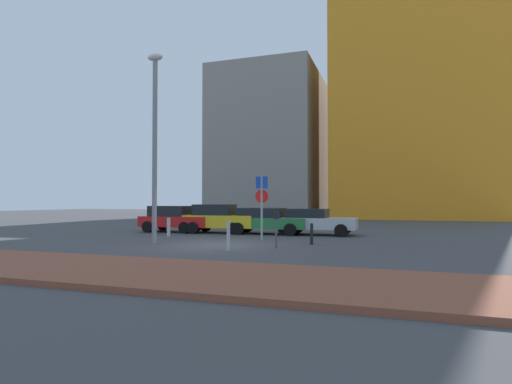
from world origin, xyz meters
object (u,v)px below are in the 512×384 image
at_px(parked_car_red, 175,218).
at_px(parking_meter, 276,224).
at_px(parked_car_yellow, 216,218).
at_px(parking_sign_post, 262,200).
at_px(traffic_bollard_near, 312,234).
at_px(parked_car_green, 265,220).
at_px(street_lamp, 155,133).
at_px(traffic_bollard_far, 228,236).
at_px(traffic_bollard_mid, 169,227).
at_px(parked_car_silver, 313,221).

bearing_deg(parked_car_red, parking_meter, -37.22).
distance_m(parked_car_yellow, parking_sign_post, 5.05).
distance_m(parking_meter, traffic_bollard_near, 2.04).
relative_size(parked_car_green, parking_sign_post, 1.56).
bearing_deg(parking_sign_post, parked_car_green, 105.21).
relative_size(street_lamp, traffic_bollard_far, 7.51).
bearing_deg(traffic_bollard_far, parking_sign_post, 90.38).
relative_size(parking_meter, traffic_bollard_far, 1.30).
xyz_separation_m(parked_car_red, parked_car_green, (5.25, 0.41, -0.03)).
xyz_separation_m(parked_car_green, traffic_bollard_far, (0.96, -7.46, -0.21)).
height_order(parked_car_red, traffic_bollard_far, parked_car_red).
height_order(parked_car_red, parked_car_yellow, parked_car_yellow).
bearing_deg(parked_car_yellow, parking_meter, -49.19).
height_order(street_lamp, traffic_bollard_mid, street_lamp).
bearing_deg(parked_car_yellow, traffic_bollard_far, -62.60).
bearing_deg(parked_car_red, traffic_bollard_near, -25.33).
bearing_deg(parked_car_red, traffic_bollard_far, -48.60).
distance_m(parked_car_silver, traffic_bollard_mid, 7.47).
distance_m(parked_car_green, parking_sign_post, 3.73).
height_order(parked_car_green, traffic_bollard_far, parked_car_green).
height_order(parked_car_yellow, traffic_bollard_near, parked_car_yellow).
xyz_separation_m(parked_car_silver, traffic_bollard_mid, (-6.67, -3.36, -0.25)).
relative_size(parked_car_green, parking_meter, 3.28).
bearing_deg(traffic_bollard_near, parked_car_red, 154.67).
bearing_deg(traffic_bollard_far, traffic_bollard_near, 50.19).
bearing_deg(parked_car_silver, traffic_bollard_far, -102.15).
bearing_deg(parking_meter, traffic_bollard_mid, 154.46).
distance_m(parked_car_red, street_lamp, 7.38).
bearing_deg(street_lamp, parked_car_yellow, 89.09).
bearing_deg(parked_car_green, parking_sign_post, -74.79).
bearing_deg(parked_car_silver, traffic_bollard_mid, -153.24).
distance_m(parked_car_yellow, traffic_bollard_far, 8.17).
bearing_deg(parked_car_green, traffic_bollard_far, -82.64).
height_order(parked_car_red, parked_car_silver, parked_car_red).
bearing_deg(traffic_bollard_mid, parked_car_silver, 26.76).
bearing_deg(traffic_bollard_mid, parked_car_green, 37.71).
distance_m(parked_car_silver, street_lamp, 9.35).
bearing_deg(parking_sign_post, traffic_bollard_near, -23.22).
xyz_separation_m(parking_sign_post, street_lamp, (-3.83, -2.79, 2.80)).
height_order(parking_meter, traffic_bollard_mid, parking_meter).
distance_m(parked_car_yellow, traffic_bollard_mid, 3.20).
bearing_deg(parking_meter, traffic_bollard_near, 58.85).
bearing_deg(traffic_bollard_far, street_lamp, 162.36).
height_order(parking_sign_post, street_lamp, street_lamp).
bearing_deg(street_lamp, parking_meter, 0.20).
height_order(parked_car_yellow, parked_car_green, parked_car_yellow).
distance_m(parked_car_silver, traffic_bollard_near, 4.82).
height_order(parking_meter, traffic_bollard_near, parking_meter).
distance_m(parked_car_green, traffic_bollard_far, 7.52).
bearing_deg(parked_car_green, traffic_bollard_mid, -142.29).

